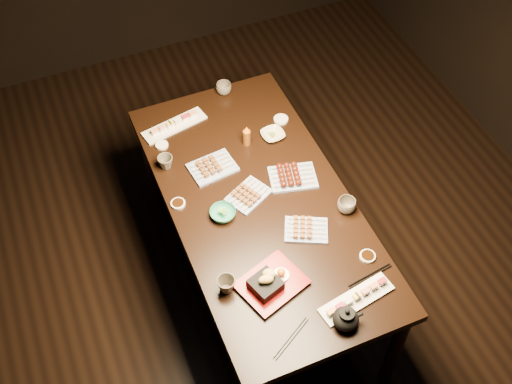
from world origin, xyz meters
TOP-DOWN VIEW (x-y plane):
  - ground at (0.00, 0.00)m, footprint 5.00×5.00m
  - dining_table at (-0.01, 0.17)m, footprint 0.92×1.81m
  - sushi_platter_near at (0.18, -0.53)m, footprint 0.39×0.17m
  - sushi_platter_far at (-0.25, 0.86)m, footprint 0.39×0.18m
  - yakitori_plate_center at (-0.05, 0.22)m, footprint 0.26×0.24m
  - yakitori_plate_right at (0.13, -0.09)m, footprint 0.26×0.23m
  - yakitori_plate_left at (-0.16, 0.48)m, footprint 0.26×0.20m
  - tsukune_plate at (0.21, 0.25)m, footprint 0.28×0.23m
  - edamame_bowl_green at (-0.22, 0.16)m, footprint 0.17×0.17m
  - edamame_bowl_cream at (0.24, 0.57)m, footprint 0.14×0.14m
  - tempura_tray at (-0.15, -0.31)m, footprint 0.35×0.32m
  - teacup_near_left at (-0.35, -0.25)m, footprint 0.09×0.09m
  - teacup_mid_right at (0.38, -0.05)m, footprint 0.10×0.10m
  - teacup_far_left at (-0.38, 0.58)m, footprint 0.11×0.11m
  - teacup_far_right at (0.11, 1.01)m, footprint 0.12×0.12m
  - teapot at (0.07, -0.62)m, footprint 0.16×0.16m
  - condiment_bottle at (0.08, 0.57)m, footprint 0.05×0.05m
  - sauce_dish_west at (-0.40, 0.32)m, footprint 0.09×0.09m
  - sauce_dish_east at (0.33, 0.67)m, footprint 0.11×0.11m
  - sauce_dish_se at (0.34, -0.34)m, footprint 0.08×0.08m
  - sauce_dish_nw at (-0.36, 0.74)m, footprint 0.09×0.09m
  - chopsticks_near at (-0.18, -0.59)m, footprint 0.22×0.14m
  - chopsticks_se at (0.30, -0.44)m, footprint 0.24×0.06m

SIDE VIEW (x-z plane):
  - ground at x=0.00m, z-range 0.00..0.00m
  - dining_table at x=-0.01m, z-range 0.00..0.75m
  - chopsticks_se at x=0.30m, z-range 0.75..0.76m
  - chopsticks_near at x=-0.18m, z-range 0.75..0.76m
  - sauce_dish_nw at x=-0.36m, z-range 0.75..0.76m
  - sauce_dish_west at x=-0.40m, z-range 0.75..0.76m
  - sauce_dish_se at x=0.34m, z-range 0.75..0.76m
  - sauce_dish_east at x=0.33m, z-range 0.75..0.76m
  - edamame_bowl_cream at x=0.24m, z-range 0.75..0.78m
  - edamame_bowl_green at x=-0.22m, z-range 0.75..0.79m
  - sushi_platter_near at x=0.18m, z-range 0.75..0.80m
  - sushi_platter_far at x=-0.25m, z-range 0.75..0.80m
  - yakitori_plate_right at x=0.13m, z-range 0.75..0.80m
  - yakitori_plate_center at x=-0.05m, z-range 0.75..0.80m
  - yakitori_plate_left at x=-0.16m, z-range 0.75..0.81m
  - tsukune_plate at x=0.21m, z-range 0.75..0.81m
  - teacup_far_right at x=0.11m, z-range 0.75..0.82m
  - teacup_mid_right at x=0.38m, z-range 0.75..0.83m
  - teacup_far_left at x=-0.38m, z-range 0.75..0.83m
  - teacup_near_left at x=-0.35m, z-range 0.75..0.83m
  - tempura_tray at x=-0.15m, z-range 0.75..0.86m
  - teapot at x=0.07m, z-range 0.75..0.87m
  - condiment_bottle at x=0.08m, z-range 0.75..0.88m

